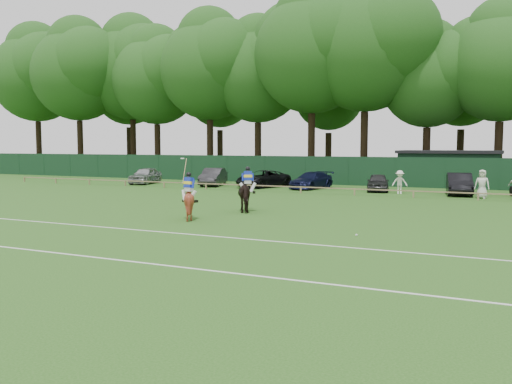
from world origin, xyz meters
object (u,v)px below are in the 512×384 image
Objects in this scene: sedan_silver at (145,175)px; estate_black at (459,184)px; polo_ball at (356,235)px; utility_shed at (449,168)px; suv_black at (263,179)px; sedan_grey at (213,177)px; horse_dark at (248,194)px; hatch_grey at (378,182)px; horse_chestnut at (189,202)px; spectator_left at (400,182)px; spectator_right at (482,184)px; sedan_navy at (311,180)px.

estate_black is at bearing -11.25° from sedan_silver.
utility_shed reaches higher than polo_ball.
suv_black is (11.35, 0.81, -0.05)m from sedan_silver.
horse_dark is at bearing -71.12° from sedan_grey.
sedan_grey is at bearing -87.60° from horse_dark.
horse_dark is 15.90m from hatch_grey.
horse_dark reaches higher than polo_ball.
spectator_left is at bearing -100.14° from horse_chestnut.
sedan_grey is (-9.55, 18.89, -0.08)m from horse_chestnut.
horse_dark reaches higher than estate_black.
suv_black is 17.09m from spectator_right.
spectator_left reaches higher than polo_ball.
spectator_right is at bearing -27.64° from spectator_left.
hatch_grey is (14.12, 0.49, -0.09)m from sedan_grey.
estate_black is (19.97, 0.02, 0.01)m from sedan_grey.
sedan_navy is 0.55× the size of utility_shed.
utility_shed is at bearing -98.22° from horse_chestnut.
spectator_right is at bearing -73.46° from utility_shed.
sedan_silver is at bearing 170.68° from hatch_grey.
sedan_grey is at bearing -158.96° from suv_black.
sedan_navy is at bearing 113.98° from polo_ball.
utility_shed is (-1.54, 8.37, 0.77)m from estate_black.
horse_chestnut is 0.36× the size of estate_black.
horse_chestnut is at bearing -108.03° from utility_shed.
horse_dark is 0.50× the size of sedan_silver.
utility_shed is at bearing 92.04° from estate_black.
horse_dark is 0.47× the size of estate_black.
estate_black reaches higher than suv_black.
horse_dark is 24.51× the size of polo_ball.
polo_ball is (24.68, -19.56, -0.70)m from sedan_silver.
sedan_silver is at bearing -157.23° from suv_black.
horse_chestnut is 20.59m from spectator_right.
suv_black is 1.08× the size of sedan_navy.
polo_ball is at bearing -100.28° from spectator_left.
estate_black is at bearing -154.58° from horse_dark.
spectator_left is (1.92, -1.52, 0.17)m from hatch_grey.
hatch_grey is at bearing 10.77° from sedan_navy.
horse_chestnut is 0.89× the size of spectator_right.
hatch_grey is 5.88m from estate_black.
hatch_grey is at bearing -93.45° from horse_chestnut.
polo_ball is at bearing -55.10° from sedan_navy.
suv_black is 16.06m from utility_shed.
utility_shed reaches higher than horse_chestnut.
sedan_navy is 1.00× the size of estate_black.
sedan_navy is (4.13, 0.31, -0.02)m from suv_black.
horse_chestnut is at bearing 171.26° from polo_ball.
sedan_navy is at bearing -77.90° from horse_chestnut.
sedan_grey is at bearing -7.32° from sedan_silver.
sedan_silver is 26.72m from utility_shed.
sedan_silver is at bearing 141.60° from polo_ball.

